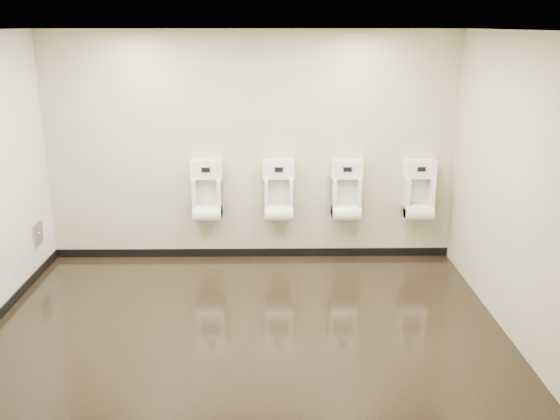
# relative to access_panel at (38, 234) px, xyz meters

# --- Properties ---
(ground) EXTENTS (5.00, 3.50, 0.00)m
(ground) POSITION_rel_access_panel_xyz_m (2.48, -1.20, -0.50)
(ground) COLOR black
(ground) RESTS_ON ground
(ceiling) EXTENTS (5.00, 3.50, 0.00)m
(ceiling) POSITION_rel_access_panel_xyz_m (2.48, -1.20, 2.30)
(ceiling) COLOR white
(back_wall) EXTENTS (5.00, 0.02, 2.80)m
(back_wall) POSITION_rel_access_panel_xyz_m (2.48, 0.55, 0.90)
(back_wall) COLOR #C1B998
(back_wall) RESTS_ON ground
(front_wall) EXTENTS (5.00, 0.02, 2.80)m
(front_wall) POSITION_rel_access_panel_xyz_m (2.48, -2.95, 0.90)
(front_wall) COLOR #C1B998
(front_wall) RESTS_ON ground
(right_wall) EXTENTS (0.02, 3.50, 2.80)m
(right_wall) POSITION_rel_access_panel_xyz_m (4.98, -1.20, 0.90)
(right_wall) COLOR #C1B998
(right_wall) RESTS_ON ground
(skirting_back) EXTENTS (5.00, 0.02, 0.10)m
(skirting_back) POSITION_rel_access_panel_xyz_m (2.48, 0.54, -0.45)
(skirting_back) COLOR black
(skirting_back) RESTS_ON ground
(skirting_left) EXTENTS (0.02, 3.50, 0.10)m
(skirting_left) POSITION_rel_access_panel_xyz_m (-0.01, -1.20, -0.45)
(skirting_left) COLOR black
(skirting_left) RESTS_ON ground
(access_panel) EXTENTS (0.04, 0.25, 0.25)m
(access_panel) POSITION_rel_access_panel_xyz_m (0.00, 0.00, 0.00)
(access_panel) COLOR #9E9EA3
(access_panel) RESTS_ON left_wall
(urinal_0) EXTENTS (0.40, 0.30, 0.74)m
(urinal_0) POSITION_rel_access_panel_xyz_m (1.95, 0.42, 0.34)
(urinal_0) COLOR white
(urinal_0) RESTS_ON back_wall
(urinal_1) EXTENTS (0.40, 0.30, 0.74)m
(urinal_1) POSITION_rel_access_panel_xyz_m (2.82, 0.42, 0.34)
(urinal_1) COLOR white
(urinal_1) RESTS_ON back_wall
(urinal_2) EXTENTS (0.40, 0.30, 0.74)m
(urinal_2) POSITION_rel_access_panel_xyz_m (3.65, 0.42, 0.34)
(urinal_2) COLOR white
(urinal_2) RESTS_ON back_wall
(urinal_3) EXTENTS (0.40, 0.30, 0.74)m
(urinal_3) POSITION_rel_access_panel_xyz_m (4.54, 0.42, 0.34)
(urinal_3) COLOR white
(urinal_3) RESTS_ON back_wall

